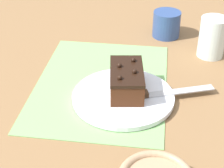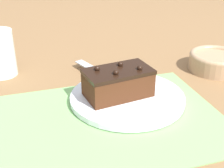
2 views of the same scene
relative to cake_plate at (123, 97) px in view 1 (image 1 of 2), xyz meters
name	(u,v)px [view 1 (image 1 of 2)]	position (x,y,z in m)	size (l,w,h in m)	color
ground_plane	(101,84)	(0.06, 0.07, -0.01)	(3.00, 3.00, 0.00)	olive
placemat_woven	(101,84)	(0.06, 0.07, -0.01)	(0.46, 0.34, 0.00)	#7AB266
cake_plate	(123,97)	(0.00, 0.00, 0.00)	(0.25, 0.25, 0.01)	white
chocolate_cake	(127,80)	(0.02, -0.01, 0.04)	(0.15, 0.10, 0.07)	#472614
serving_knife	(149,94)	(0.00, -0.06, 0.01)	(0.11, 0.24, 0.01)	#472D19
drinking_glass	(212,37)	(0.26, -0.23, 0.05)	(0.08, 0.08, 0.12)	silver
coffee_mug	(166,24)	(0.38, -0.10, 0.03)	(0.10, 0.09, 0.08)	navy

